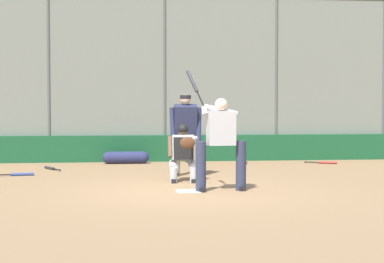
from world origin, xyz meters
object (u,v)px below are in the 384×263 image
(spare_bat_first_base_side, at_px, (51,168))
(equipment_bag_dugout_side, at_px, (126,158))
(spare_bat_near_backstop, at_px, (192,162))
(spare_bat_third_base_side, at_px, (19,174))
(catcher_behind_plate, at_px, (183,152))
(batter_at_plate, at_px, (221,140))
(umpire_home, at_px, (185,132))
(spare_bat_by_padding, at_px, (325,162))
(fielding_glove_on_dirt, at_px, (242,163))

(spare_bat_first_base_side, xyz_separation_m, equipment_bag_dugout_side, (-1.82, -1.35, 0.13))
(spare_bat_near_backstop, xyz_separation_m, spare_bat_third_base_side, (4.14, 2.55, 0.00))
(catcher_behind_plate, distance_m, equipment_bag_dugout_side, 4.28)
(batter_at_plate, bearing_deg, catcher_behind_plate, -75.86)
(umpire_home, distance_m, equipment_bag_dugout_side, 3.43)
(umpire_home, relative_size, spare_bat_first_base_side, 2.29)
(spare_bat_near_backstop, height_order, spare_bat_by_padding, same)
(catcher_behind_plate, height_order, spare_bat_by_padding, catcher_behind_plate)
(spare_bat_by_padding, xyz_separation_m, spare_bat_first_base_side, (7.10, 0.72, 0.00))
(spare_bat_by_padding, height_order, equipment_bag_dugout_side, equipment_bag_dugout_side)
(batter_at_plate, height_order, spare_bat_third_base_side, batter_at_plate)
(spare_bat_near_backstop, height_order, spare_bat_third_base_side, same)
(batter_at_plate, distance_m, equipment_bag_dugout_side, 5.85)
(spare_bat_near_backstop, bearing_deg, spare_bat_third_base_side, 99.55)
(batter_at_plate, xyz_separation_m, catcher_behind_plate, (0.55, -1.46, -0.31))
(spare_bat_by_padding, bearing_deg, equipment_bag_dugout_side, -163.62)
(spare_bat_by_padding, xyz_separation_m, fielding_glove_on_dirt, (2.24, -0.05, 0.02))
(batter_at_plate, relative_size, umpire_home, 1.24)
(batter_at_plate, distance_m, spare_bat_near_backstop, 5.52)
(catcher_behind_plate, distance_m, spare_bat_first_base_side, 4.08)
(umpire_home, bearing_deg, spare_bat_near_backstop, -98.41)
(catcher_behind_plate, height_order, fielding_glove_on_dirt, catcher_behind_plate)
(batter_at_plate, bearing_deg, umpire_home, -87.34)
(catcher_behind_plate, distance_m, spare_bat_by_padding, 5.42)
(spare_bat_third_base_side, bearing_deg, spare_bat_near_backstop, 24.40)
(spare_bat_third_base_side, relative_size, fielding_glove_on_dirt, 3.18)
(spare_bat_by_padding, bearing_deg, fielding_glove_on_dirt, -157.97)
(spare_bat_near_backstop, height_order, fielding_glove_on_dirt, fielding_glove_on_dirt)
(umpire_home, relative_size, spare_bat_third_base_side, 2.00)
(catcher_behind_plate, height_order, spare_bat_third_base_side, catcher_behind_plate)
(umpire_home, relative_size, spare_bat_near_backstop, 2.16)
(spare_bat_near_backstop, distance_m, spare_bat_by_padding, 3.55)
(spare_bat_first_base_side, bearing_deg, equipment_bag_dugout_side, -82.95)
(umpire_home, distance_m, spare_bat_third_base_side, 3.80)
(batter_at_plate, xyz_separation_m, spare_bat_near_backstop, (-0.08, -5.45, -0.89))
(catcher_behind_plate, height_order, equipment_bag_dugout_side, catcher_behind_plate)
(umpire_home, relative_size, equipment_bag_dugout_side, 1.45)
(spare_bat_third_base_side, height_order, spare_bat_first_base_side, same)
(spare_bat_near_backstop, bearing_deg, spare_bat_first_base_side, 87.07)
(equipment_bag_dugout_side, bearing_deg, catcher_behind_plate, 105.57)
(umpire_home, distance_m, spare_bat_by_padding, 4.76)
(catcher_behind_plate, bearing_deg, fielding_glove_on_dirt, -115.76)
(spare_bat_third_base_side, distance_m, fielding_glove_on_dirt, 5.79)
(umpire_home, bearing_deg, catcher_behind_plate, 82.37)
(batter_at_plate, bearing_deg, fielding_glove_on_dirt, -111.60)
(batter_at_plate, distance_m, spare_bat_first_base_side, 5.55)
(batter_at_plate, bearing_deg, spare_bat_by_padding, -132.47)
(spare_bat_near_backstop, distance_m, spare_bat_first_base_side, 3.80)
(spare_bat_third_base_side, bearing_deg, fielding_glove_on_dirt, 13.69)
(spare_bat_by_padding, bearing_deg, spare_bat_first_base_side, -151.03)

